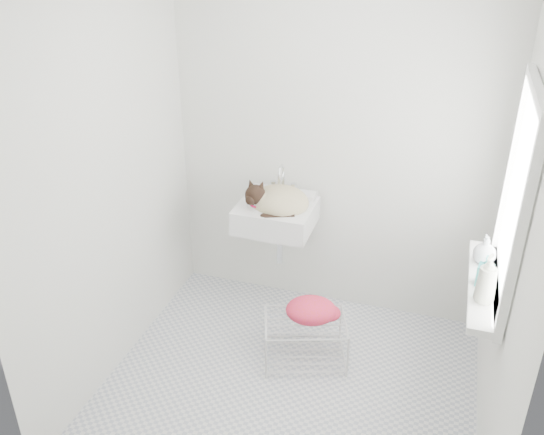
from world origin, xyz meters
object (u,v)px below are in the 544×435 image
(sink, at_px, (276,205))
(cat, at_px, (277,201))
(bottle_b, at_px, (483,285))
(bottle_c, at_px, (483,262))
(bottle_a, at_px, (483,301))
(wire_rack, at_px, (305,340))

(sink, xyz_separation_m, cat, (0.01, -0.02, 0.04))
(bottle_b, xyz_separation_m, bottle_c, (0.00, 0.23, 0.00))
(cat, height_order, bottle_a, cat)
(sink, relative_size, bottle_c, 3.12)
(wire_rack, relative_size, bottle_a, 2.22)
(wire_rack, distance_m, bottle_a, 1.23)
(bottle_b, height_order, bottle_c, bottle_b)
(bottle_a, xyz_separation_m, bottle_c, (0.00, 0.39, 0.00))
(bottle_b, relative_size, bottle_c, 1.06)
(sink, xyz_separation_m, bottle_c, (1.32, -0.34, 0.00))
(bottle_c, bearing_deg, bottle_b, -90.00)
(cat, height_order, bottle_b, cat)
(cat, bearing_deg, sink, 122.06)
(bottle_b, distance_m, bottle_c, 0.23)
(cat, bearing_deg, wire_rack, -59.81)
(cat, distance_m, wire_rack, 0.92)
(wire_rack, bearing_deg, bottle_b, -6.91)
(sink, distance_m, cat, 0.05)
(bottle_c, bearing_deg, cat, 165.93)
(sink, bearing_deg, bottle_c, -14.62)
(cat, relative_size, bottle_a, 1.92)
(cat, height_order, bottle_c, cat)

